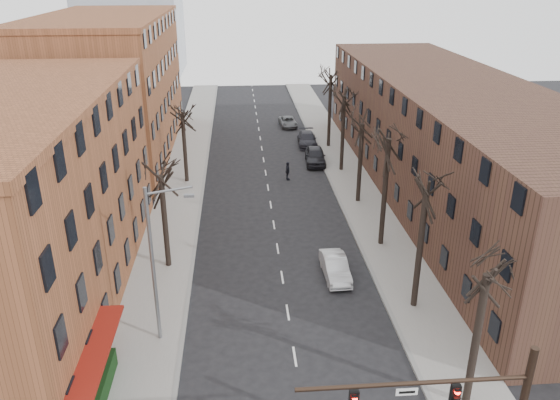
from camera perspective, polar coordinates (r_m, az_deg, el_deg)
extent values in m
cube|color=gray|center=(53.62, -10.03, 2.30)|extent=(4.00, 90.00, 0.15)
cube|color=gray|center=(54.39, 7.00, 2.79)|extent=(4.00, 90.00, 0.15)
cube|color=brown|center=(35.23, -26.52, -0.76)|extent=(12.00, 26.00, 12.00)
cube|color=brown|center=(61.60, -17.33, 11.04)|extent=(12.00, 28.00, 14.00)
cube|color=#462C20|center=(50.57, 17.35, 6.21)|extent=(12.00, 50.00, 10.00)
cube|color=maroon|center=(28.96, -17.92, -18.73)|extent=(1.20, 7.00, 0.15)
cube|color=black|center=(27.84, -18.76, -19.07)|extent=(0.80, 6.00, 1.00)
cylinder|color=black|center=(19.74, 13.79, -18.11)|extent=(8.00, 0.16, 0.16)
cube|color=black|center=(20.63, 17.80, -18.91)|extent=(0.32, 0.22, 0.95)
cube|color=silver|center=(19.91, 13.11, -18.94)|extent=(0.75, 0.04, 0.28)
cylinder|color=slate|center=(29.13, -13.12, -6.96)|extent=(0.20, 0.20, 9.00)
cylinder|color=slate|center=(27.11, -11.63, 0.97)|extent=(2.39, 0.12, 0.46)
cube|color=slate|center=(27.11, -9.49, 0.46)|extent=(0.50, 0.22, 0.14)
imported|color=#B7BABF|center=(36.21, 5.79, -7.01)|extent=(1.61, 4.29, 1.40)
imported|color=black|center=(56.81, 3.71, 4.63)|extent=(2.33, 5.08, 1.69)
imported|color=black|center=(62.85, 2.86, 6.37)|extent=(2.29, 5.16, 1.47)
imported|color=#55585C|center=(70.66, 0.83, 8.18)|extent=(2.31, 4.47, 1.20)
imported|color=black|center=(52.19, 0.80, 3.04)|extent=(0.51, 1.08, 1.80)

